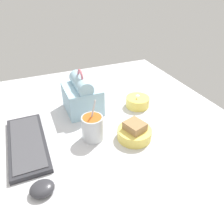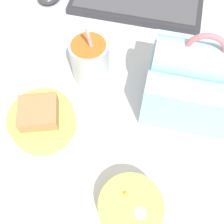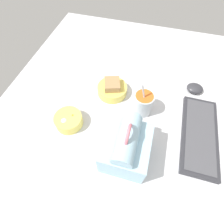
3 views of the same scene
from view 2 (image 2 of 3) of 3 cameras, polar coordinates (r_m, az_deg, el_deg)
The scene contains 6 objects.
desk_surface at distance 62.38cm, azimuth -5.33°, elevation -0.25°, with size 140.00×110.00×2.00cm.
keyboard at distance 81.56cm, azimuth 4.85°, elevation 20.96°, with size 35.32×13.62×2.10cm.
lunch_bag at distance 58.31cm, azimuth 15.94°, elevation 6.04°, with size 17.64×15.86×20.60cm.
soup_cup at distance 62.51cm, azimuth -4.51°, elevation 10.47°, with size 8.37×8.37×16.92cm.
bento_bowl_sandwich at distance 58.91cm, azimuth -14.07°, elevation -1.53°, with size 13.55×13.55×7.39cm.
bento_bowl_snacks at distance 51.95cm, azimuth 3.75°, elevation -18.74°, with size 11.31×11.31×5.76cm.
Camera 2 is at (12.29, -27.45, 55.65)cm, focal length 45.00 mm.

